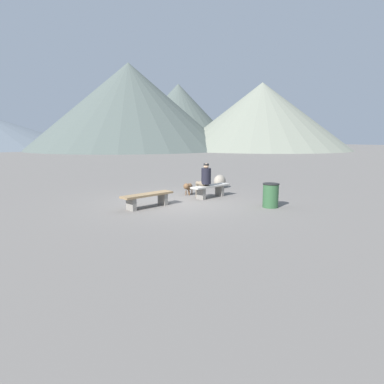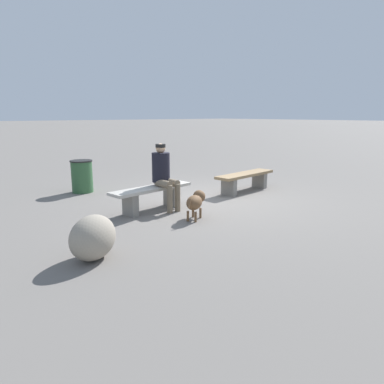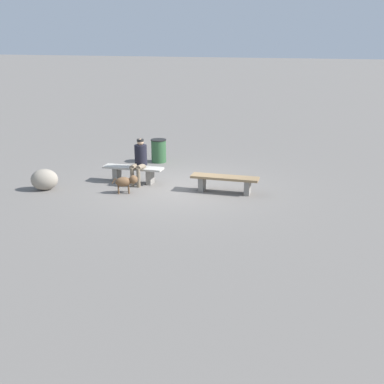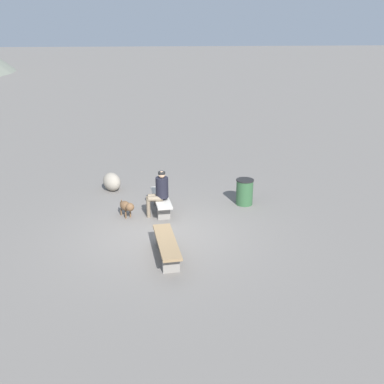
% 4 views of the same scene
% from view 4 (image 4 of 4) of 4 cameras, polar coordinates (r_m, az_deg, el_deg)
% --- Properties ---
extents(ground, '(210.00, 210.00, 0.06)m').
position_cam_4_polar(ground, '(11.97, -3.77, -5.35)').
color(ground, slate).
extents(bench_left, '(1.89, 0.62, 0.46)m').
position_cam_4_polar(bench_left, '(10.62, -3.21, -6.76)').
color(bench_left, gray).
rests_on(bench_left, ground).
extents(bench_right, '(1.83, 0.59, 0.48)m').
position_cam_4_polar(bench_right, '(13.17, -3.91, -1.17)').
color(bench_right, gray).
rests_on(bench_right, ground).
extents(seated_person, '(0.36, 0.64, 1.32)m').
position_cam_4_polar(seated_person, '(12.77, -4.15, 0.23)').
color(seated_person, black).
rests_on(seated_person, ground).
extents(dog, '(0.64, 0.49, 0.49)m').
position_cam_4_polar(dog, '(12.90, -8.26, -1.82)').
color(dog, brown).
rests_on(dog, ground).
extents(trash_bin, '(0.54, 0.54, 0.79)m').
position_cam_4_polar(trash_bin, '(13.76, 6.66, 0.02)').
color(trash_bin, '#2D5633').
rests_on(trash_bin, ground).
extents(boulder, '(0.91, 0.83, 0.60)m').
position_cam_4_polar(boulder, '(15.08, -10.10, 1.28)').
color(boulder, gray).
rests_on(boulder, ground).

